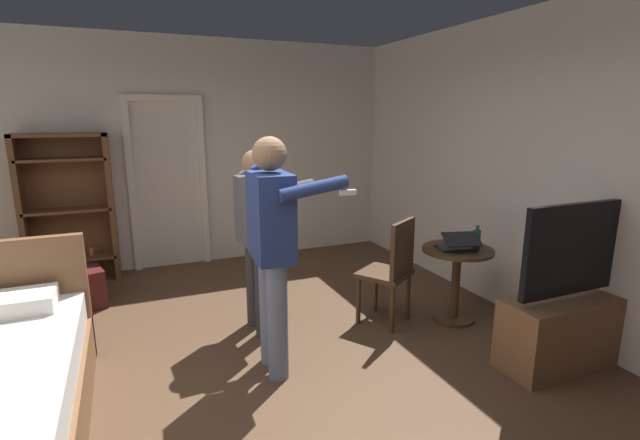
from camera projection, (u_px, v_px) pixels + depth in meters
The scene contains 14 objects.
ground_plane at pixel (241, 396), 3.17m from camera, with size 6.94×6.94×0.00m, color brown.
wall_back at pixel (176, 154), 5.73m from camera, with size 5.80×0.12×2.82m, color silver.
wall_right at pixel (560, 172), 3.93m from camera, with size 0.12×6.54×2.82m, color silver.
doorway_frame at pixel (167, 171), 5.65m from camera, with size 0.93×0.08×2.13m.
bookshelf at pixel (68, 203), 5.17m from camera, with size 0.95×0.32×1.70m.
tv_flatscreen at pixel (573, 317), 3.53m from camera, with size 1.20×0.40×1.28m.
side_table at pixel (456, 272), 4.25m from camera, with size 0.64×0.64×0.70m.
laptop at pixel (458, 245), 4.13m from camera, with size 0.40×0.40×0.17m.
bottle_on_table at pixel (477, 239), 4.16m from camera, with size 0.06×0.06×0.22m.
wooden_chair at pixel (392, 267), 4.15m from camera, with size 0.58×0.58×0.99m.
person_blue_shirt at pixel (273, 240), 3.28m from camera, with size 0.66×0.60×1.75m.
person_striped_shirt at pixel (258, 229), 3.95m from camera, with size 0.63×0.60×1.61m.
suitcase_dark at pixel (79, 290), 4.56m from camera, with size 0.45×0.35×0.39m, color #4C1919.
suitcase_small at pixel (70, 285), 4.74m from camera, with size 0.44×0.29×0.36m, color black.
Camera 1 is at (-0.60, -2.80, 1.89)m, focal length 25.73 mm.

